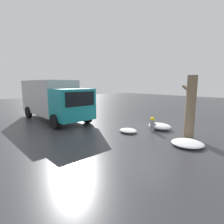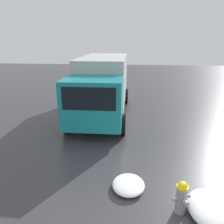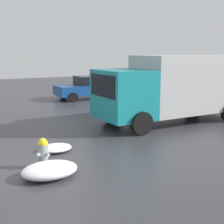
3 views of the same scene
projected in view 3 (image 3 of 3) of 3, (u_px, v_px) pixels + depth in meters
The scene contains 6 objects.
ground_plane at pixel (44, 168), 8.50m from camera, with size 60.00×60.00×0.00m, color #38383D.
fire_hydrant at pixel (43, 153), 8.41m from camera, with size 0.37×0.46×0.83m.
delivery_truck at pixel (177, 86), 13.86m from camera, with size 7.20×2.64×2.95m.
parked_car at pixel (90, 87), 21.08m from camera, with size 4.53×2.16×1.52m.
snow_pile_curbside at pixel (50, 170), 7.83m from camera, with size 1.42×1.09×0.36m.
snow_pile_by_tree at pixel (56, 148), 9.89m from camera, with size 1.02×0.88×0.21m.
Camera 3 is at (-2.26, -7.95, 3.09)m, focal length 50.00 mm.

